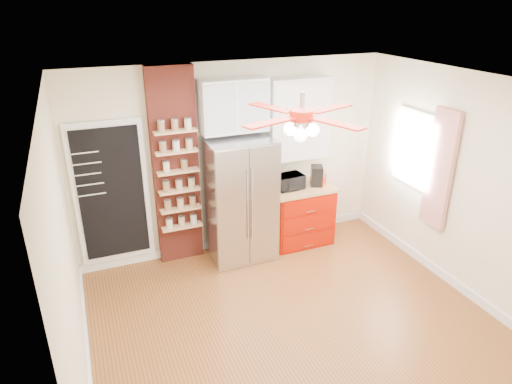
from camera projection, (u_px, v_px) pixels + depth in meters
name	position (u px, v px, depth m)	size (l,w,h in m)	color
floor	(293.00, 322.00, 5.28)	(4.50, 4.50, 0.00)	brown
ceiling	(303.00, 86.00, 4.21)	(4.50, 4.50, 0.00)	white
wall_back	(234.00, 159.00, 6.44)	(4.50, 0.02, 2.70)	#FBF5CA
wall_front	(433.00, 341.00, 3.04)	(4.50, 0.02, 2.70)	#FBF5CA
wall_left	(67.00, 260.00, 3.97)	(0.02, 4.00, 2.70)	#FBF5CA
wall_right	(464.00, 186.00, 5.52)	(0.02, 4.00, 2.70)	#FBF5CA
chalkboard	(112.00, 194.00, 5.92)	(0.95, 0.05, 1.95)	white
brick_pillar	(176.00, 168.00, 6.08)	(0.60, 0.16, 2.70)	maroon
fridge	(240.00, 200.00, 6.30)	(0.90, 0.70, 1.75)	#B0B1B5
upper_glass_cabinet	(233.00, 105.00, 5.96)	(0.90, 0.35, 0.70)	white
red_cabinet	(300.00, 214.00, 6.84)	(0.94, 0.64, 0.90)	#9D0F01
upper_shelf_unit	(298.00, 119.00, 6.43)	(0.90, 0.30, 1.15)	white
window	(415.00, 149.00, 6.20)	(0.04, 0.75, 1.05)	white
curtain	(440.00, 170.00, 5.75)	(0.06, 0.40, 1.55)	red
ceiling_fan	(302.00, 116.00, 4.32)	(1.40, 1.40, 0.44)	silver
toaster_oven	(289.00, 182.00, 6.55)	(0.39, 0.27, 0.22)	black
coffee_maker	(317.00, 176.00, 6.67)	(0.16, 0.21, 0.29)	black
canister_left	(321.00, 181.00, 6.68)	(0.11, 0.11, 0.15)	red
canister_right	(323.00, 178.00, 6.77)	(0.09, 0.09, 0.16)	#A20C09
pantry_jar_oats	(166.00, 167.00, 5.88)	(0.09, 0.09, 0.13)	beige
pantry_jar_beans	(184.00, 165.00, 5.98)	(0.09, 0.09, 0.12)	olive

